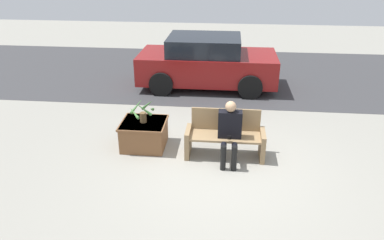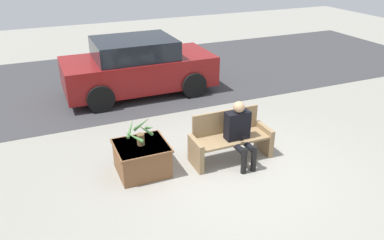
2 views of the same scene
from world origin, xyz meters
name	(u,v)px [view 1 (image 1 of 2)]	position (x,y,z in m)	size (l,w,h in m)	color
ground_plane	(220,170)	(0.00, 0.00, 0.00)	(30.00, 30.00, 0.00)	gray
road_surface	(226,73)	(0.00, 5.96, 0.00)	(20.00, 6.00, 0.01)	#38383A
bench	(225,136)	(0.08, 0.59, 0.41)	(1.55, 0.56, 0.91)	#8C704C
person_seated	(230,129)	(0.16, 0.40, 0.66)	(0.45, 0.63, 1.20)	black
planter_box	(144,133)	(-1.60, 0.77, 0.30)	(0.92, 0.86, 0.56)	brown
potted_plant	(143,111)	(-1.59, 0.77, 0.79)	(0.54, 0.56, 0.50)	brown
parked_car	(207,62)	(-0.55, 4.63, 0.74)	(3.96, 1.98, 1.50)	maroon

